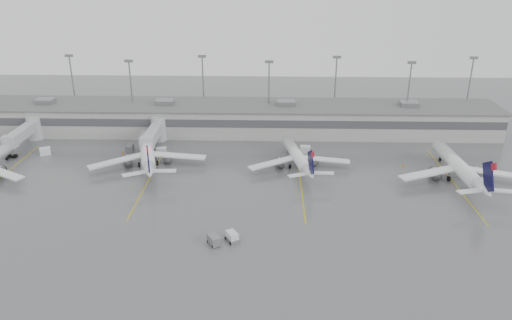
{
  "coord_description": "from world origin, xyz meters",
  "views": [
    {
      "loc": [
        10.24,
        -80.62,
        48.23
      ],
      "look_at": [
        7.29,
        24.0,
        5.0
      ],
      "focal_mm": 35.0,
      "sensor_mm": 36.0,
      "label": 1
    }
  ],
  "objects_px": {
    "jet_mid_left": "(147,153)",
    "jet_far_right": "(459,167)",
    "jet_mid_right": "(298,156)",
    "baggage_tug": "(232,238)"
  },
  "relations": [
    {
      "from": "jet_mid_left",
      "to": "jet_mid_right",
      "type": "distance_m",
      "value": 36.81
    },
    {
      "from": "jet_mid_left",
      "to": "jet_far_right",
      "type": "relative_size",
      "value": 0.95
    },
    {
      "from": "jet_mid_right",
      "to": "baggage_tug",
      "type": "bearing_deg",
      "value": -122.72
    },
    {
      "from": "jet_mid_left",
      "to": "jet_far_right",
      "type": "distance_m",
      "value": 73.78
    },
    {
      "from": "jet_far_right",
      "to": "baggage_tug",
      "type": "bearing_deg",
      "value": -153.3
    },
    {
      "from": "jet_mid_left",
      "to": "jet_mid_right",
      "type": "xyz_separation_m",
      "value": [
        36.81,
        -0.25,
        -0.36
      ]
    },
    {
      "from": "jet_mid_right",
      "to": "jet_far_right",
      "type": "bearing_deg",
      "value": -21.57
    },
    {
      "from": "jet_far_right",
      "to": "baggage_tug",
      "type": "relative_size",
      "value": 9.84
    },
    {
      "from": "jet_mid_left",
      "to": "baggage_tug",
      "type": "height_order",
      "value": "jet_mid_left"
    },
    {
      "from": "jet_mid_left",
      "to": "baggage_tug",
      "type": "relative_size",
      "value": 9.33
    }
  ]
}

